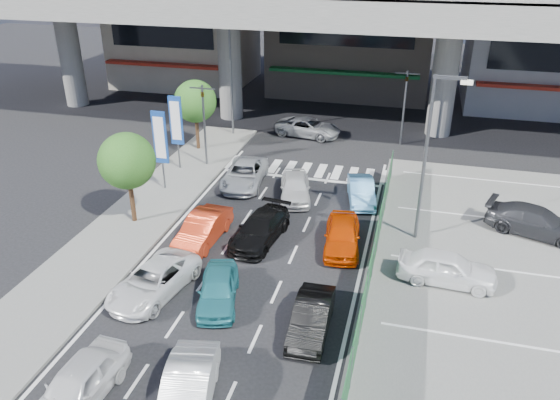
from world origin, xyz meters
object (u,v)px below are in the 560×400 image
(hatch_white_back_mid, at_px, (187,392))
(traffic_cone, at_px, (404,260))
(tree_near, at_px, (127,161))
(tree_far, at_px, (195,101))
(sedan_white_mid_left, at_px, (154,281))
(sedan_black_mid, at_px, (260,229))
(parked_sedan_dgrey, at_px, (536,221))
(traffic_light_left, at_px, (203,106))
(traffic_light_right, at_px, (406,89))
(signboard_far, at_px, (176,123))
(van_white_back_left, at_px, (78,385))
(crossing_wagon_silver, at_px, (308,127))
(kei_truck_front_right, at_px, (361,191))
(street_lamp_right, at_px, (430,147))
(taxi_orange_right, at_px, (342,235))
(hatch_black_mid_right, at_px, (311,318))
(signboard_near, at_px, (160,140))
(taxi_teal_mid, at_px, (218,289))
(taxi_orange_left, at_px, (203,229))
(street_lamp_left, at_px, (233,70))
(sedan_white_front_mid, at_px, (295,187))
(parked_sedan_white, at_px, (447,268))
(wagon_silver_front_left, at_px, (244,174))

(hatch_white_back_mid, bearing_deg, traffic_cone, 46.62)
(tree_near, bearing_deg, tree_far, 94.36)
(tree_far, relative_size, sedan_white_mid_left, 1.06)
(sedan_black_mid, bearing_deg, parked_sedan_dgrey, 24.62)
(traffic_light_left, xyz_separation_m, traffic_light_right, (11.70, 7.00, 0.00))
(signboard_far, distance_m, parked_sedan_dgrey, 20.61)
(traffic_cone, bearing_deg, van_white_back_left, -132.29)
(sedan_black_mid, distance_m, crossing_wagon_silver, 15.31)
(kei_truck_front_right, height_order, traffic_cone, kei_truck_front_right)
(street_lamp_right, height_order, taxi_orange_right, street_lamp_right)
(signboard_far, bearing_deg, taxi_orange_right, -31.13)
(sedan_white_mid_left, xyz_separation_m, taxi_orange_right, (6.90, 5.54, 0.06))
(hatch_black_mid_right, bearing_deg, traffic_cone, 57.75)
(signboard_far, distance_m, tree_far, 3.53)
(sedan_white_mid_left, bearing_deg, street_lamp_right, 45.84)
(signboard_near, xyz_separation_m, parked_sedan_dgrey, (19.83, -0.19, -2.32))
(taxi_teal_mid, bearing_deg, parked_sedan_dgrey, 19.75)
(kei_truck_front_right, bearing_deg, taxi_teal_mid, -124.55)
(taxi_orange_left, distance_m, crossing_wagon_silver, 16.15)
(street_lamp_right, height_order, hatch_white_back_mid, street_lamp_right)
(street_lamp_left, height_order, kei_truck_front_right, street_lamp_left)
(taxi_teal_mid, relative_size, sedan_white_front_mid, 0.93)
(traffic_light_left, relative_size, taxi_orange_left, 1.24)
(sedan_white_mid_left, bearing_deg, taxi_teal_mid, 12.80)
(signboard_far, bearing_deg, taxi_orange_left, -59.07)
(traffic_light_right, height_order, hatch_black_mid_right, traffic_light_right)
(traffic_light_left, height_order, parked_sedan_white, traffic_light_left)
(hatch_black_mid_right, height_order, taxi_orange_left, taxi_orange_left)
(taxi_orange_left, height_order, kei_truck_front_right, taxi_orange_left)
(tree_near, distance_m, wagon_silver_front_left, 7.63)
(traffic_light_right, bearing_deg, signboard_far, -148.57)
(street_lamp_right, distance_m, sedan_white_mid_left, 13.39)
(signboard_near, distance_m, van_white_back_left, 15.99)
(taxi_teal_mid, height_order, taxi_orange_right, taxi_orange_right)
(street_lamp_right, xyz_separation_m, signboard_far, (-14.77, 4.99, -1.71))
(street_lamp_right, distance_m, signboard_near, 14.61)
(sedan_white_mid_left, bearing_deg, signboard_far, 120.08)
(van_white_back_left, bearing_deg, hatch_white_back_mid, 13.69)
(street_lamp_left, xyz_separation_m, traffic_cone, (12.92, -14.79, -4.37))
(hatch_white_back_mid, bearing_deg, tree_far, 99.79)
(hatch_white_back_mid, xyz_separation_m, sedan_white_front_mid, (-0.21, 15.45, 0.00))
(signboard_near, height_order, hatch_black_mid_right, signboard_near)
(sedan_white_front_mid, bearing_deg, taxi_orange_right, -67.98)
(hatch_white_back_mid, bearing_deg, traffic_light_right, 67.29)
(signboard_far, relative_size, taxi_teal_mid, 1.26)
(traffic_light_right, bearing_deg, van_white_back_left, -107.76)
(sedan_black_mid, bearing_deg, signboard_far, 143.42)
(traffic_light_right, xyz_separation_m, tree_near, (-12.50, -15.00, -0.55))
(street_lamp_left, xyz_separation_m, sedan_white_front_mid, (6.65, -9.18, -4.08))
(van_white_back_left, height_order, hatch_white_back_mid, van_white_back_left)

